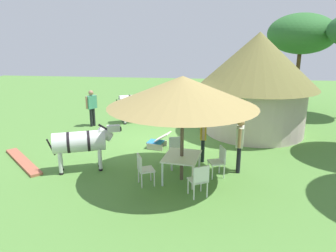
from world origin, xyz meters
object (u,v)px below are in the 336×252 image
(standing_watcher, at_px, (92,105))
(zebra_nearest_camera, at_px, (137,102))
(patio_chair_near_hut, at_px, (176,149))
(acacia_tree_right_background, at_px, (302,34))
(patio_chair_west_end, at_px, (219,160))
(patio_chair_east_end, at_px, (143,168))
(guest_beside_umbrella, at_px, (203,134))
(thatched_hut, at_px, (257,79))
(zebra_by_umbrella, at_px, (81,142))
(guest_behind_table, at_px, (240,140))
(patio_dining_table, at_px, (182,158))
(shade_umbrella, at_px, (183,91))
(striped_lounge_chair, at_px, (158,141))
(patio_chair_near_lawn, at_px, (199,179))

(standing_watcher, xyz_separation_m, zebra_nearest_camera, (-0.90, 1.89, -0.01))
(patio_chair_near_hut, bearing_deg, acacia_tree_right_background, -136.31)
(patio_chair_west_end, bearing_deg, patio_chair_east_end, 92.96)
(acacia_tree_right_background, bearing_deg, guest_beside_umbrella, -30.06)
(zebra_nearest_camera, bearing_deg, thatched_hut, 54.03)
(thatched_hut, height_order, guest_beside_umbrella, thatched_hut)
(thatched_hut, distance_m, zebra_nearest_camera, 5.51)
(zebra_nearest_camera, bearing_deg, patio_chair_near_hut, -0.17)
(standing_watcher, height_order, zebra_nearest_camera, standing_watcher)
(zebra_nearest_camera, bearing_deg, zebra_by_umbrella, -30.64)
(guest_behind_table, xyz_separation_m, standing_watcher, (-4.39, -6.14, -0.03))
(thatched_hut, height_order, standing_watcher, thatched_hut)
(patio_dining_table, bearing_deg, acacia_tree_right_background, 151.11)
(shade_umbrella, xyz_separation_m, patio_chair_east_end, (0.48, -1.04, -2.08))
(standing_watcher, xyz_separation_m, zebra_by_umbrella, (4.82, 1.34, -0.07))
(patio_chair_west_end, bearing_deg, thatched_hut, -37.79)
(thatched_hut, relative_size, guest_behind_table, 2.91)
(guest_beside_umbrella, bearing_deg, shade_umbrella, -23.46)
(shade_umbrella, xyz_separation_m, striped_lounge_chair, (-2.60, -1.06, -2.35))
(patio_chair_near_lawn, height_order, guest_beside_umbrella, guest_beside_umbrella)
(striped_lounge_chair, bearing_deg, thatched_hut, -45.89)
(patio_chair_near_lawn, bearing_deg, guest_beside_umbrella, 61.01)
(standing_watcher, bearing_deg, zebra_nearest_camera, 151.32)
(guest_behind_table, distance_m, zebra_by_umbrella, 4.82)
(zebra_by_umbrella, bearing_deg, patio_chair_east_end, 47.45)
(standing_watcher, distance_m, striped_lounge_chair, 4.30)
(patio_dining_table, xyz_separation_m, patio_chair_near_lawn, (1.01, 0.53, -0.13))
(patio_chair_near_hut, distance_m, acacia_tree_right_background, 11.37)
(patio_chair_west_end, xyz_separation_m, striped_lounge_chair, (-2.23, -2.14, -0.27))
(shade_umbrella, bearing_deg, zebra_nearest_camera, -156.99)
(thatched_hut, bearing_deg, patio_chair_east_end, -34.11)
(shade_umbrella, distance_m, patio_chair_east_end, 2.38)
(patio_dining_table, height_order, patio_chair_east_end, patio_chair_east_end)
(guest_beside_umbrella, height_order, striped_lounge_chair, guest_beside_umbrella)
(patio_chair_near_hut, height_order, patio_chair_near_lawn, same)
(patio_dining_table, bearing_deg, patio_chair_east_end, -65.36)
(shade_umbrella, relative_size, patio_chair_east_end, 4.61)
(patio_chair_east_end, bearing_deg, shade_umbrella, 90.00)
(shade_umbrella, xyz_separation_m, guest_behind_table, (-0.75, 1.69, -1.59))
(patio_chair_west_end, distance_m, striped_lounge_chair, 3.11)
(standing_watcher, xyz_separation_m, acacia_tree_right_background, (-5.06, 10.08, 3.03))
(thatched_hut, height_order, patio_dining_table, thatched_hut)
(patio_chair_near_hut, distance_m, guest_behind_table, 2.05)
(patio_chair_near_hut, height_order, acacia_tree_right_background, acacia_tree_right_background)
(shade_umbrella, bearing_deg, patio_dining_table, -172.87)
(standing_watcher, bearing_deg, patio_chair_near_lawn, 74.86)
(guest_beside_umbrella, bearing_deg, patio_dining_table, -23.46)
(striped_lounge_chair, bearing_deg, patio_dining_table, -146.65)
(patio_dining_table, xyz_separation_m, zebra_by_umbrella, (-0.32, -3.11, 0.27))
(guest_behind_table, xyz_separation_m, zebra_by_umbrella, (0.43, -4.80, -0.09))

